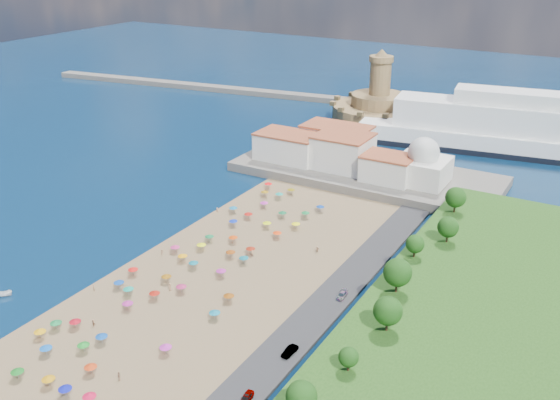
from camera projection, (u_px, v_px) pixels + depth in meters
The scene contains 12 objects.
ground at pixel (218, 258), 160.10m from camera, with size 700.00×700.00×0.00m, color #071938.
terrace at pixel (366, 174), 212.91m from camera, with size 90.00×36.00×3.00m, color #59544C.
jetty at pixel (349, 138), 251.05m from camera, with size 18.00×70.00×2.40m, color #59544C.
breakwater at pixel (216, 88), 332.21m from camera, with size 200.00×7.00×2.60m, color #59544C.
waterfront_buildings at pixel (333, 149), 216.97m from camera, with size 57.00×29.00×11.00m.
domed_building at pixel (423, 165), 199.13m from camera, with size 16.00×16.00×15.00m.
fortress at pixel (378, 108), 272.75m from camera, with size 40.00×40.00×32.40m.
cruise_ship at pixel (537, 133), 232.23m from camera, with size 134.33×39.48×29.01m.
beach_parasols at pixel (187, 268), 151.13m from camera, with size 31.59×115.38×2.20m.
beachgoers at pixel (193, 274), 150.52m from camera, with size 38.38×72.53×1.87m.
parked_cars at pixel (296, 344), 124.16m from camera, with size 2.24×43.97×1.41m.
hillside_trees at pixel (400, 276), 131.52m from camera, with size 10.44×107.82×7.84m.
Camera 1 is at (85.11, -114.11, 76.49)m, focal length 40.00 mm.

